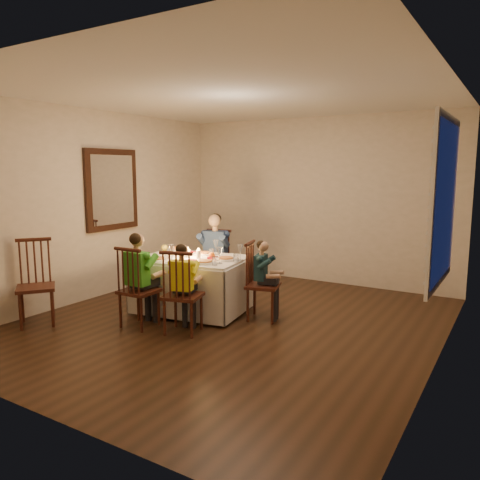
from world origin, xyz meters
The scene contains 26 objects.
ground centered at (0.00, 0.00, 0.00)m, with size 5.00×5.00×0.00m, color black.
wall_left centered at (-2.25, 0.00, 1.30)m, with size 0.02×5.00×2.60m, color silver.
wall_right centered at (2.25, 0.00, 1.30)m, with size 0.02×5.00×2.60m, color silver.
wall_back centered at (0.00, 2.50, 1.30)m, with size 4.50×0.02×2.60m, color silver.
ceiling centered at (0.00, 0.00, 2.60)m, with size 5.00×5.00×0.00m, color white.
dining_table centered at (-0.68, 0.13, 0.49)m, with size 1.46×1.15×0.66m.
chair_adult centered at (-0.83, 0.86, 0.00)m, with size 0.39×0.37×0.94m, color #361A0E, non-canonical shape.
chair_near_left centered at (-0.84, -0.66, 0.00)m, with size 0.39×0.37×0.94m, color #361A0E, non-canonical shape.
chair_near_right centered at (-0.28, -0.56, 0.00)m, with size 0.39×0.37×0.94m, color #361A0E, non-canonical shape.
chair_end centered at (0.25, 0.31, 0.00)m, with size 0.39×0.37×0.94m, color #361A0E, non-canonical shape.
chair_extra centered at (-1.90, -1.23, 0.00)m, with size 0.41×0.39×1.00m, color #361A0E, non-canonical shape.
adult centered at (-0.83, 0.86, 0.00)m, with size 0.42×0.38×1.18m, color navy, non-canonical shape.
child_green centered at (-0.84, -0.66, 0.00)m, with size 0.36×0.33×1.09m, color green, non-canonical shape.
child_yellow centered at (-0.28, -0.56, 0.00)m, with size 0.31×0.29×1.00m, color yellow, non-canonical shape.
child_teal centered at (0.25, 0.31, 0.00)m, with size 0.29×0.27×0.96m, color #18353C, non-canonical shape.
setting_adult centered at (-0.69, 0.37, 0.70)m, with size 0.26×0.26×0.02m, color white.
setting_green centered at (-0.93, -0.22, 0.70)m, with size 0.26×0.26×0.02m, color white.
setting_yellow centered at (-0.34, -0.07, 0.70)m, with size 0.26×0.26×0.02m, color white.
setting_teal centered at (-0.23, 0.23, 0.70)m, with size 0.26×0.26×0.02m, color white.
candle_left centered at (-0.74, 0.12, 0.74)m, with size 0.06×0.06×0.10m, color white.
candle_right centered at (-0.59, 0.15, 0.74)m, with size 0.06×0.06×0.10m, color white.
squash centered at (-1.28, 0.32, 0.74)m, with size 0.09×0.09×0.09m, color #FFE543.
orange_fruit centered at (-0.43, 0.22, 0.73)m, with size 0.08×0.08×0.08m, color orange.
serving_bowl centered at (-1.11, 0.34, 0.72)m, with size 0.20×0.20×0.05m, color white.
wall_mirror centered at (-2.22, 0.30, 1.50)m, with size 0.06×0.95×1.15m.
window_blinds centered at (2.21, 0.10, 1.50)m, with size 0.07×1.34×1.54m.
Camera 1 is at (2.83, -4.49, 1.80)m, focal length 35.00 mm.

